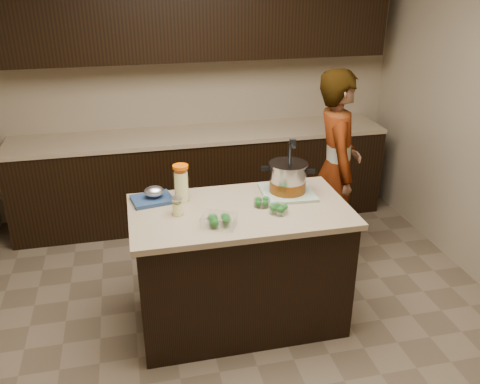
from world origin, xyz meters
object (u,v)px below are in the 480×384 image
Objects in this scene: lemonade_pitcher at (181,185)px; person at (336,169)px; island at (240,266)px; stock_pot at (288,179)px.

person is (1.34, 0.49, -0.19)m from lemonade_pitcher.
stock_pot is (0.38, 0.16, 0.56)m from island.
person reaches higher than island.
lemonade_pitcher is at bearing 149.77° from island.
person is (0.98, 0.70, 0.38)m from island.
lemonade_pitcher is (-0.36, 0.21, 0.57)m from island.
person is at bearing 35.36° from island.
island is at bearing 138.99° from person.
lemonade_pitcher reaches higher than island.
stock_pot is at bearing 145.36° from person.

